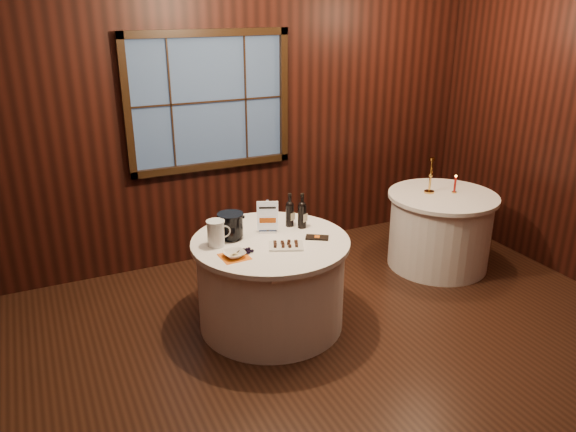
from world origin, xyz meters
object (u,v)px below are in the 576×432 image
side_table (440,230)px  glass_pitcher (216,233)px  sign_stand (268,221)px  grape_bunch (247,251)px  chocolate_box (317,237)px  main_table (271,282)px  port_bottle_left (290,212)px  red_candle (455,186)px  cracker_bowl (234,254)px  ice_bucket (231,225)px  brass_candlestick (430,180)px  port_bottle_right (302,213)px  chocolate_plate (286,245)px

side_table → glass_pitcher: bearing=-174.8°
sign_stand → glass_pitcher: sign_stand is taller
grape_bunch → glass_pitcher: (-0.16, 0.23, 0.09)m
sign_stand → chocolate_box: bearing=-20.4°
main_table → sign_stand: 0.51m
port_bottle_left → chocolate_box: port_bottle_left is taller
sign_stand → red_candle: size_ratio=1.53×
red_candle → cracker_bowl: bearing=-169.4°
ice_bucket → brass_candlestick: bearing=6.3°
port_bottle_right → grape_bunch: (-0.61, -0.28, -0.11)m
cracker_bowl → chocolate_plate: bearing=-0.2°
sign_stand → port_bottle_left: 0.23m
brass_candlestick → grape_bunch: bearing=-165.7°
main_table → chocolate_plate: size_ratio=4.07×
main_table → brass_candlestick: bearing=11.9°
main_table → red_candle: (2.13, 0.29, 0.46)m
chocolate_box → grape_bunch: bearing=-146.0°
main_table → brass_candlestick: size_ratio=3.57×
chocolate_box → brass_candlestick: (1.55, 0.54, 0.12)m
brass_candlestick → ice_bucket: bearing=-173.7°
grape_bunch → glass_pitcher: 0.29m
port_bottle_left → cracker_bowl: 0.75m
sign_stand → glass_pitcher: bearing=-147.4°
side_table → port_bottle_right: (-1.65, -0.17, 0.51)m
port_bottle_right → chocolate_plate: 0.44m
ice_bucket → brass_candlestick: brass_candlestick is taller
port_bottle_right → ice_bucket: bearing=153.0°
sign_stand → chocolate_plate: size_ratio=0.90×
chocolate_box → red_candle: (1.78, 0.43, 0.07)m
main_table → cracker_bowl: bearing=-154.6°
side_table → brass_candlestick: brass_candlestick is taller
brass_candlestick → sign_stand: bearing=-172.5°
red_candle → chocolate_plate: bearing=-167.2°
port_bottle_right → ice_bucket: port_bottle_right is taller
port_bottle_right → chocolate_plate: size_ratio=0.97×
ice_bucket → chocolate_box: ice_bucket is taller
ice_bucket → glass_pitcher: (-0.15, -0.08, -0.01)m
sign_stand → brass_candlestick: bearing=30.6°
chocolate_plate → side_table: bearing=13.8°
sign_stand → port_bottle_right: size_ratio=0.93×
red_candle → glass_pitcher: bearing=-175.2°
port_bottle_right → port_bottle_left: bearing=111.3°
chocolate_plate → chocolate_box: 0.30m
chocolate_box → port_bottle_left: bearing=136.6°
ice_bucket → sign_stand: bearing=-0.4°
main_table → sign_stand: bearing=73.5°
side_table → port_bottle_left: 1.81m
chocolate_box → glass_pitcher: glass_pitcher is taller
glass_pitcher → cracker_bowl: 0.27m
side_table → red_candle: size_ratio=5.83×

